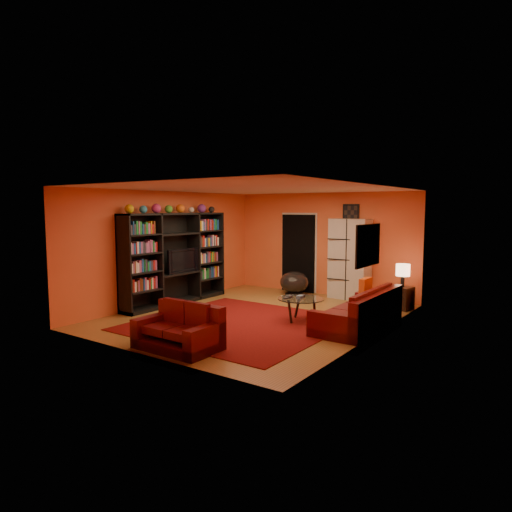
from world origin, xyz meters
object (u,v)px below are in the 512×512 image
Objects in this scene: sofa at (363,313)px; side_table at (402,298)px; coffee_table at (301,301)px; table_lamp at (403,271)px; bowl_chair at (294,282)px; tv at (180,260)px; entertainment_unit at (176,258)px; loveseat at (181,330)px; storage_cabinet at (350,259)px.

sofa is 4.57× the size of side_table.
table_lamp reaches higher than coffee_table.
side_table is 1.00× the size of table_lamp.
bowl_chair is (-2.69, 2.11, 0.03)m from sofa.
coffee_table is (-1.18, -0.23, 0.13)m from sofa.
tv reaches higher than table_lamp.
side_table reaches higher than coffee_table.
bowl_chair is 2.81m from side_table.
table_lamp is at bearing 86.60° from sofa.
side_table is (4.47, 2.27, -0.75)m from tv.
bowl_chair is (-1.51, 2.34, -0.09)m from coffee_table.
table_lamp reaches higher than side_table.
entertainment_unit reaches higher than side_table.
loveseat is 4.99m from bowl_chair.
entertainment_unit is 4.11× the size of bowl_chair.
bowl_chair is (-1.37, -0.30, -0.66)m from storage_cabinet.
entertainment_unit reaches higher than table_lamp.
sofa is at bearing -38.08° from bowl_chair.
sofa is 2.06m from table_lamp.
loveseat is at bearing -105.24° from coffee_table.
entertainment_unit is 3.12m from bowl_chair.
loveseat is 5.19m from side_table.
storage_cabinet reaches higher than loveseat.
coffee_table is at bearing -88.89° from tv.
bowl_chair is at bearing 141.71° from sofa.
sofa reaches higher than coffee_table.
entertainment_unit is 3.30m from coffee_table.
table_lamp is (4.47, 2.27, -0.14)m from tv.
tv reaches higher than side_table.
storage_cabinet is at bearing 163.21° from side_table.
storage_cabinet reaches higher than bowl_chair.
storage_cabinet reaches higher than table_lamp.
sofa is at bearing -33.95° from loveseat.
loveseat is (-1.89, -2.81, 0.00)m from sofa.
coffee_table is (3.23, 0.16, -0.64)m from entertainment_unit.
bowl_chair is at bearing -34.84° from tv.
storage_cabinet is (-0.14, 2.64, 0.57)m from coffee_table.
entertainment_unit reaches higher than storage_cabinet.
sofa is at bearing -93.20° from side_table.
table_lamp is at bearing 27.63° from entertainment_unit.
entertainment_unit reaches higher than tv.
entertainment_unit is 4.17m from storage_cabinet.
tv is 0.50× the size of storage_cabinet.
coffee_table is 2.60m from table_lamp.
tv is 3.24m from coffee_table.
bowl_chair is at bearing 177.32° from table_lamp.
tv is at bearing 63.40° from entertainment_unit.
storage_cabinet is 3.91× the size of table_lamp.
sofa is 2.53× the size of coffee_table.
coffee_table is (3.18, 0.06, -0.59)m from tv.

